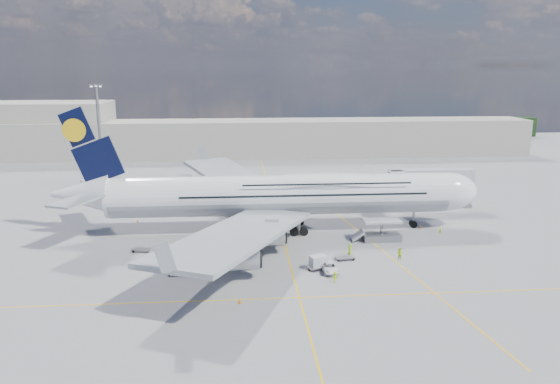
{
  "coord_description": "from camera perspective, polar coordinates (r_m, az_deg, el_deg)",
  "views": [
    {
      "loc": [
        -7.87,
        -86.15,
        29.74
      ],
      "look_at": [
        -0.29,
        8.0,
        7.77
      ],
      "focal_mm": 35.0,
      "sensor_mm": 36.0,
      "label": 1
    }
  ],
  "objects": [
    {
      "name": "cone_tail",
      "position": [
        109.92,
        -14.64,
        -2.89
      ],
      "size": [
        0.44,
        0.44,
        0.57
      ],
      "color": "orange",
      "rests_on": "ground"
    },
    {
      "name": "catering_truck_outer",
      "position": [
        135.37,
        -9.94,
        0.93
      ],
      "size": [
        6.31,
        3.19,
        3.6
      ],
      "rotation": [
        0.0,
        0.0,
        -0.18
      ],
      "color": "gray",
      "rests_on": "ground"
    },
    {
      "name": "taxi_line_cross",
      "position": [
        72.95,
        2.03,
        -10.97
      ],
      "size": [
        120.0,
        0.25,
        0.01
      ],
      "primitive_type": "cube",
      "color": "yellow",
      "rests_on": "ground"
    },
    {
      "name": "terminal",
      "position": [
        182.87,
        -2.11,
        5.63
      ],
      "size": [
        180.0,
        16.0,
        12.0
      ],
      "primitive_type": "cube",
      "color": "#B2AD9E",
      "rests_on": "ground"
    },
    {
      "name": "cone_nose",
      "position": [
        105.42,
        14.5,
        -3.57
      ],
      "size": [
        0.44,
        0.44,
        0.56
      ],
      "color": "orange",
      "rests_on": "ground"
    },
    {
      "name": "crew_wing",
      "position": [
        91.07,
        -3.55,
        -5.41
      ],
      "size": [
        0.66,
        1.1,
        1.76
      ],
      "primitive_type": "imported",
      "rotation": [
        0.0,
        0.0,
        1.81
      ],
      "color": "#BAEA18",
      "rests_on": "ground"
    },
    {
      "name": "crew_loader",
      "position": [
        87.82,
        12.41,
        -6.34
      ],
      "size": [
        1.21,
        1.19,
        1.97
      ],
      "primitive_type": "imported",
      "rotation": [
        0.0,
        0.0,
        -0.73
      ],
      "color": "#C8FF1A",
      "rests_on": "ground"
    },
    {
      "name": "dolly_row_b",
      "position": [
        86.95,
        -6.56,
        -6.78
      ],
      "size": [
        3.06,
        2.42,
        0.4
      ],
      "rotation": [
        0.0,
        0.0,
        0.42
      ],
      "color": "gray",
      "rests_on": "ground"
    },
    {
      "name": "airliner",
      "position": [
        99.17,
        0.22,
        -0.24
      ],
      "size": [
        77.26,
        79.15,
        23.71
      ],
      "color": "white",
      "rests_on": "ground"
    },
    {
      "name": "cone_wing_left_inner",
      "position": [
        119.56,
        -0.98,
        -1.16
      ],
      "size": [
        0.5,
        0.5,
        0.64
      ],
      "color": "orange",
      "rests_on": "ground"
    },
    {
      "name": "dolly_nose_near",
      "position": [
        86.77,
        6.81,
        -6.81
      ],
      "size": [
        3.1,
        1.86,
        0.43
      ],
      "rotation": [
        0.0,
        0.0,
        0.09
      ],
      "color": "gray",
      "rests_on": "ground"
    },
    {
      "name": "dolly_row_c",
      "position": [
        89.99,
        -3.91,
        -5.55
      ],
      "size": [
        3.16,
        1.98,
        1.88
      ],
      "rotation": [
        0.0,
        0.0,
        0.14
      ],
      "color": "gray",
      "rests_on": "ground"
    },
    {
      "name": "cone_wing_right_outer",
      "position": [
        71.35,
        -4.24,
        -11.31
      ],
      "size": [
        0.5,
        0.5,
        0.63
      ],
      "color": "orange",
      "rests_on": "ground"
    },
    {
      "name": "taxi_line_main",
      "position": [
        91.48,
        0.58,
        -5.87
      ],
      "size": [
        0.25,
        220.0,
        0.01
      ],
      "primitive_type": "cube",
      "color": "yellow",
      "rests_on": "ground"
    },
    {
      "name": "catering_truck_inner",
      "position": [
        111.43,
        -4.06,
        -1.53
      ],
      "size": [
        6.38,
        4.11,
        3.53
      ],
      "rotation": [
        0.0,
        0.0,
        0.38
      ],
      "color": "gray",
      "rests_on": "ground"
    },
    {
      "name": "cone_wing_left_outer",
      "position": [
        125.9,
        -6.17,
        -0.5
      ],
      "size": [
        0.5,
        0.5,
        0.63
      ],
      "color": "orange",
      "rests_on": "ground"
    },
    {
      "name": "tree_line",
      "position": [
        232.59,
        7.35,
        6.64
      ],
      "size": [
        160.0,
        6.0,
        8.0
      ],
      "primitive_type": "cube",
      "color": "#193814",
      "rests_on": "ground"
    },
    {
      "name": "baggage_tug",
      "position": [
        83.4,
        -3.97,
        -7.32
      ],
      "size": [
        2.66,
        1.55,
        1.57
      ],
      "rotation": [
        0.0,
        0.0,
        0.16
      ],
      "color": "silver",
      "rests_on": "ground"
    },
    {
      "name": "crew_van",
      "position": [
        89.12,
        7.3,
        -5.91
      ],
      "size": [
        0.87,
        1.02,
        1.77
      ],
      "primitive_type": "imported",
      "rotation": [
        0.0,
        0.0,
        1.99
      ],
      "color": "#B5FC1A",
      "rests_on": "ground"
    },
    {
      "name": "hangar",
      "position": [
        197.34,
        -23.06,
        6.02
      ],
      "size": [
        40.0,
        22.0,
        18.0
      ],
      "primitive_type": "cube",
      "color": "#B2AD9E",
      "rests_on": "ground"
    },
    {
      "name": "jet_bridge",
      "position": [
        115.8,
        14.48,
        1.28
      ],
      "size": [
        18.8,
        12.1,
        8.5
      ],
      "color": "#B7B7BC",
      "rests_on": "ground"
    },
    {
      "name": "cargo_loader",
      "position": [
        96.69,
        10.43,
        -4.26
      ],
      "size": [
        8.53,
        3.2,
        3.67
      ],
      "color": "silver",
      "rests_on": "ground"
    },
    {
      "name": "taxi_line_diag",
      "position": [
        102.99,
        7.87,
        -3.81
      ],
      "size": [
        14.16,
        99.06,
        0.01
      ],
      "primitive_type": "cube",
      "rotation": [
        0.0,
        0.0,
        0.14
      ],
      "color": "yellow",
      "rests_on": "ground"
    },
    {
      "name": "crew_nose",
      "position": [
        102.82,
        16.41,
        -3.81
      ],
      "size": [
        0.68,
        0.59,
        1.57
      ],
      "primitive_type": "imported",
      "rotation": [
        0.0,
        0.0,
        0.47
      ],
      "color": "#B4FF1A",
      "rests_on": "ground"
    },
    {
      "name": "service_van",
      "position": [
        81.48,
        5.22,
        -7.87
      ],
      "size": [
        2.43,
        4.89,
        1.33
      ],
      "primitive_type": "imported",
      "rotation": [
        0.0,
        0.0,
        0.05
      ],
      "color": "white",
      "rests_on": "ground"
    },
    {
      "name": "light_mast",
      "position": [
        136.04,
        -18.32,
        5.45
      ],
      "size": [
        3.0,
        0.7,
        25.5
      ],
      "color": "gray",
      "rests_on": "ground"
    },
    {
      "name": "dolly_back",
      "position": [
        92.61,
        -14.32,
        -5.85
      ],
      "size": [
        3.08,
        2.06,
        0.42
      ],
      "rotation": [
        0.0,
        0.0,
        -0.21
      ],
      "color": "gray",
      "rests_on": "ground"
    },
    {
      "name": "dolly_nose_far",
      "position": [
        82.2,
        4.01,
        -7.32
      ],
      "size": [
        3.67,
        2.74,
        2.07
      ],
      "rotation": [
        0.0,
        0.0,
        0.34
      ],
      "color": "gray",
      "rests_on": "ground"
    },
    {
      "name": "ground",
      "position": [
        91.48,
        0.58,
        -5.88
      ],
      "size": [
        300.0,
        300.0,
        0.0
      ],
      "primitive_type": "plane",
      "color": "gray",
      "rests_on": "ground"
    },
    {
      "name": "cone_wing_right_inner",
      "position": [
        90.19,
        -9.56,
        -6.15
      ],
      "size": [
        0.49,
        0.49,
        0.62
      ],
      "color": "orange",
      "rests_on": "ground"
    },
    {
      "name": "crew_tug",
      "position": [
        77.54,
        5.78,
        -8.86
      ],
      "size": [
        1.24,
        0.99,
        1.68
      ],
      "primitive_type": "imported",
      "rotation": [
        0.0,
        0.0,
        0.4
      ],
      "color": "#B3EA18",
      "rests_on": "ground"
    },
    {
      "name": "dolly_row_a",
      "position": [
        81.68,
        -10.71,
        -8.27
      ],
      "size": [
        2.83,
        1.76,
        0.39
      ],
      "rotation": [
        0.0,
        0.0,
        -0.13
      ],
      "color": "gray",
      "rests_on": "ground"
    }
  ]
}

